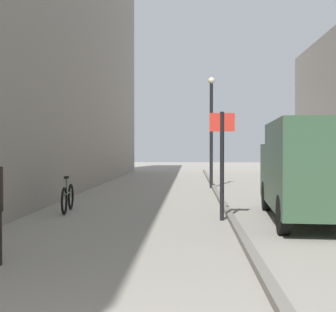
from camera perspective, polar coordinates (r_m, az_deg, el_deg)
ground_plane at (r=14.20m, az=0.36°, el=-6.00°), size 80.00×80.00×0.00m
kerb_strip at (r=14.21m, az=6.77°, el=-5.76°), size 0.16×40.00×0.12m
delivery_van at (r=11.35m, az=17.29°, el=-1.45°), size 2.28×5.32×2.34m
street_sign_post at (r=11.06m, az=6.71°, el=0.01°), size 0.60×0.10×2.60m
lamp_post at (r=19.89m, az=5.39°, el=3.87°), size 0.28×0.28×4.76m
bicycle_leaning at (r=12.79m, az=-12.33°, el=-5.10°), size 0.23×1.77×0.98m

